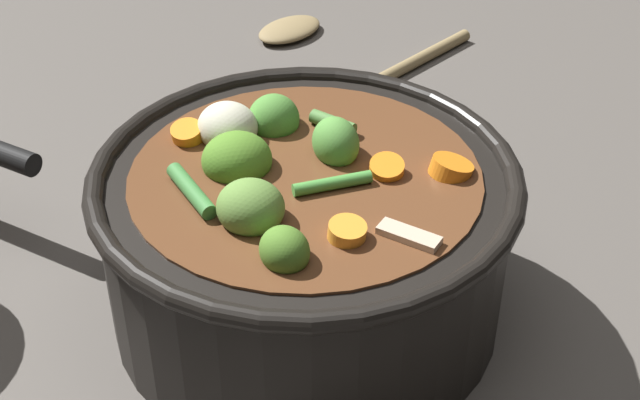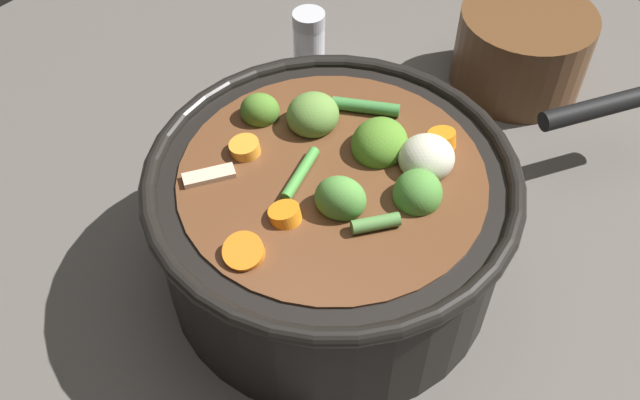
# 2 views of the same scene
# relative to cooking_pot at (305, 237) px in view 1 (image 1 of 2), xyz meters

# --- Properties ---
(ground_plane) EXTENTS (1.10, 1.10, 0.00)m
(ground_plane) POSITION_rel_cooking_pot_xyz_m (0.00, 0.00, -0.06)
(ground_plane) COLOR #514C47
(cooking_pot) EXTENTS (0.28, 0.28, 0.14)m
(cooking_pot) POSITION_rel_cooking_pot_xyz_m (0.00, 0.00, 0.00)
(cooking_pot) COLOR black
(cooking_pot) RESTS_ON ground_plane
(wooden_spoon) EXTENTS (0.24, 0.24, 0.01)m
(wooden_spoon) POSITION_rel_cooking_pot_xyz_m (-0.39, 0.03, -0.06)
(wooden_spoon) COLOR olive
(wooden_spoon) RESTS_ON ground_plane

